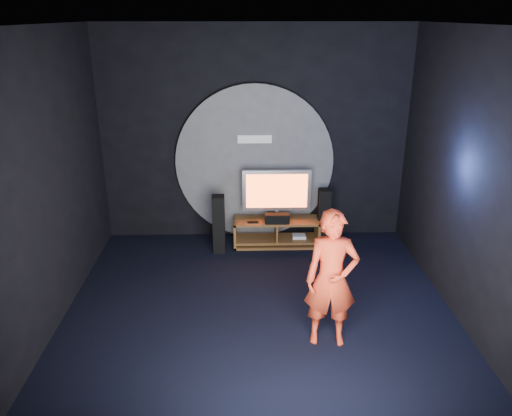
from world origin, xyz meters
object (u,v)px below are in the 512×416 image
Objects in this scene: media_console at (277,234)px; tower_speaker_left at (219,224)px; tower_speaker_right at (324,217)px; subwoofer at (328,236)px; tv at (277,192)px; player at (331,279)px.

media_console is 1.47× the size of tower_speaker_left.
tower_speaker_right reaches higher than subwoofer.
media_console is 1.01m from tower_speaker_left.
tv is 1.14m from subwoofer.
tower_speaker_left is 1.00× the size of tower_speaker_right.
subwoofer is (0.86, -0.14, -0.73)m from tv.
tower_speaker_left is at bearing -165.86° from media_console.
tower_speaker_left reaches higher than media_console.
tv is at bearing 176.71° from tower_speaker_right.
tower_speaker_left is (-0.94, -0.30, -0.42)m from tv.
player is at bearing -80.64° from media_console.
tv is 0.89m from tower_speaker_right.
tower_speaker_right is 0.59× the size of player.
media_console is at bearing 14.14° from tower_speaker_left.
player reaches higher than media_console.
media_console is 0.86m from subwoofer.
tower_speaker_left is 1.83m from subwoofer.
subwoofer is at bearing 5.38° from tower_speaker_left.
tower_speaker_right is (0.77, 0.02, 0.28)m from media_console.
tv is 1.16× the size of tower_speaker_right.
player reaches higher than tower_speaker_left.
media_console is 0.82m from tower_speaker_right.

